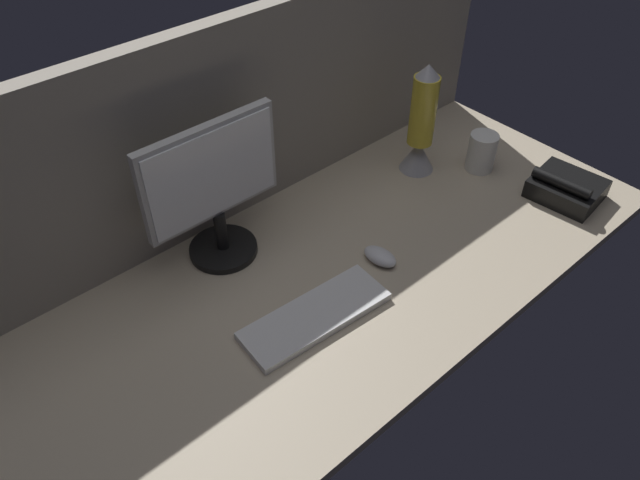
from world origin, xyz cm
name	(u,v)px	position (x,y,z in cm)	size (l,w,h in cm)	color
ground_plane	(337,271)	(0.00, 0.00, -1.50)	(180.00, 80.00, 3.00)	tan
cubicle_wall_back	(243,117)	(0.00, 37.50, 27.60)	(180.00, 5.00, 55.19)	gray
monitor	(214,188)	(-18.68, 25.10, 20.72)	(37.19, 18.00, 38.17)	black
keyboard	(315,316)	(-15.75, -9.25, 1.00)	(37.00, 13.00, 2.00)	silver
mouse	(380,256)	(9.81, -5.68, 1.70)	(5.60, 9.60, 3.40)	silver
mug_ceramic_white	(482,152)	(62.87, 3.20, 6.01)	(8.61, 8.61, 12.02)	white
lava_lamp	(421,128)	(48.25, 16.16, 14.60)	(10.63, 10.63, 34.80)	#A5A5AD
desk_phone	(566,188)	(70.02, -22.42, 3.19)	(19.09, 20.85, 8.80)	black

